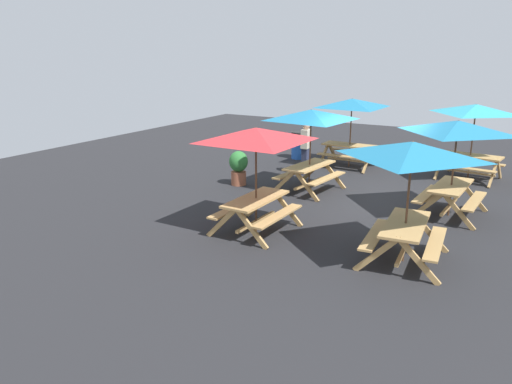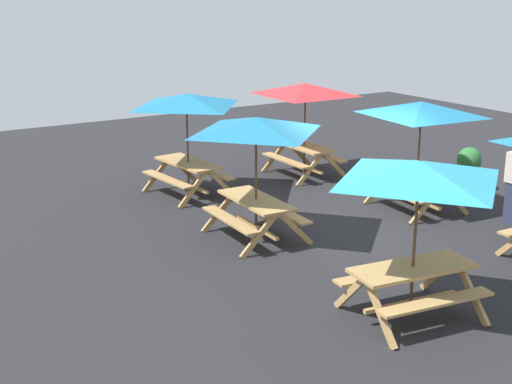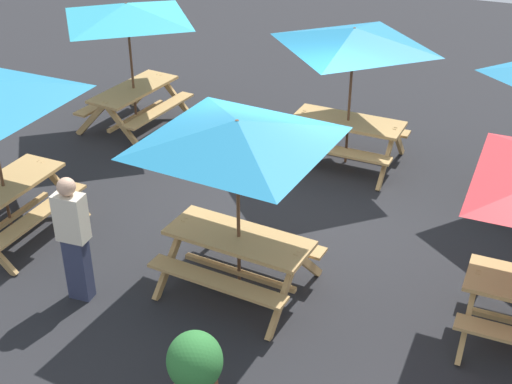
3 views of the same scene
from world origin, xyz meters
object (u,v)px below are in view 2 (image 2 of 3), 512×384
at_px(picnic_table_2, 418,183).
at_px(picnic_table_3, 187,108).
at_px(picnic_table_0, 305,96).
at_px(potted_plant_0, 469,167).
at_px(picnic_table_1, 256,134).
at_px(picnic_table_5, 421,117).

distance_m(picnic_table_2, picnic_table_3, 7.24).
distance_m(picnic_table_0, potted_plant_0, 4.19).
relative_size(picnic_table_1, picnic_table_2, 1.00).
bearing_deg(picnic_table_2, picnic_table_5, 52.27).
bearing_deg(picnic_table_0, picnic_table_5, 6.37).
bearing_deg(picnic_table_5, picnic_table_0, -169.03).
relative_size(picnic_table_1, picnic_table_5, 0.83).
bearing_deg(picnic_table_1, picnic_table_0, 136.07).
relative_size(picnic_table_2, picnic_table_3, 1.00).
height_order(picnic_table_3, potted_plant_0, picnic_table_3).
height_order(picnic_table_1, potted_plant_0, picnic_table_1).
height_order(picnic_table_1, picnic_table_5, same).
bearing_deg(potted_plant_0, picnic_table_0, -142.61).
height_order(picnic_table_0, potted_plant_0, picnic_table_0).
xyz_separation_m(picnic_table_0, picnic_table_2, (7.23, -3.40, 0.00)).
bearing_deg(picnic_table_2, picnic_table_0, 72.47).
bearing_deg(picnic_table_1, picnic_table_2, 4.39).
xyz_separation_m(picnic_table_0, picnic_table_5, (3.57, 0.32, 0.00)).
bearing_deg(potted_plant_0, picnic_table_3, -119.19).
distance_m(picnic_table_1, picnic_table_5, 3.83).
distance_m(picnic_table_1, picnic_table_3, 3.29).
bearing_deg(picnic_table_1, picnic_table_5, 88.55).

